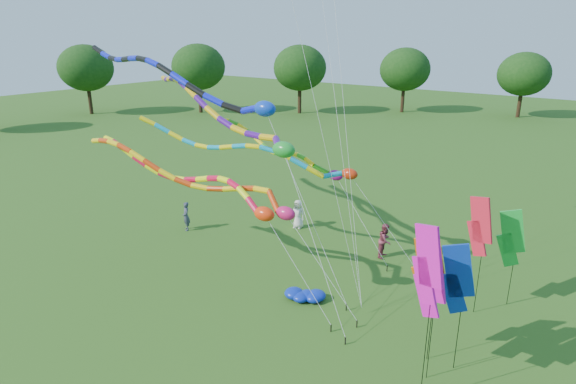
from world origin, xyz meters
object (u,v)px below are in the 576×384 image
Objects in this scene: tube_kite_red at (204,184)px; person_b at (186,216)px; person_a at (298,214)px; tube_kite_orange at (205,181)px; blue_nylon_heap at (303,294)px; person_c at (385,240)px.

tube_kite_red is 7.19m from person_b.
person_a is 6.35m from person_b.
tube_kite_orange is at bearing 1.11° from person_b.
blue_nylon_heap is (4.41, 1.07, -4.43)m from tube_kite_orange.
blue_nylon_heap is 0.97× the size of person_c.
tube_kite_orange is 8.27m from person_a.
tube_kite_orange is 6.34m from blue_nylon_heap.
tube_kite_red is at bearing 136.11° from person_c.
tube_kite_red is 0.12m from tube_kite_orange.
blue_nylon_heap is (4.43, 1.11, -4.32)m from tube_kite_red.
blue_nylon_heap is at bearing 20.60° from person_b.
tube_kite_orange reaches higher than blue_nylon_heap.
tube_kite_orange is 7.84× the size of person_c.
tube_kite_red reaches higher than blue_nylon_heap.
tube_kite_red is at bearing -94.43° from person_a.
person_c is (5.43, 6.86, -3.68)m from tube_kite_red.
person_c is at bearing 52.70° from tube_kite_red.
tube_kite_orange reaches higher than person_c.
person_a is at bearing 92.85° from tube_kite_red.
tube_kite_orange is 8.38× the size of person_b.
person_c is at bearing 80.12° from blue_nylon_heap.
tube_kite_orange is at bearing 68.32° from tube_kite_red.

